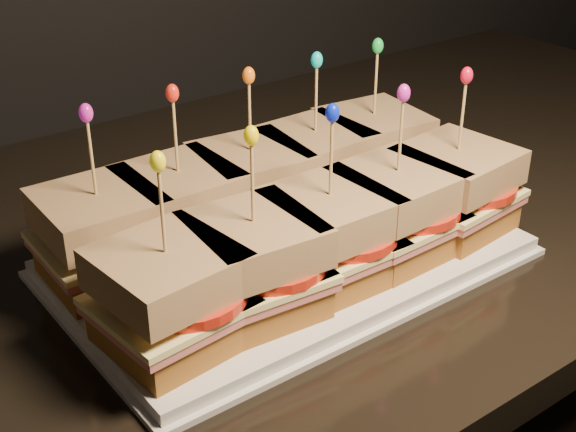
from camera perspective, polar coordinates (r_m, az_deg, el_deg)
granite_slab at (r=0.79m, az=-19.30°, el=-6.84°), size 2.19×0.73×0.04m
platter at (r=0.78m, az=0.00°, el=-2.97°), size 0.43×0.26×0.02m
platter_rim at (r=0.79m, az=0.00°, el=-3.34°), size 0.44×0.28×0.01m
sandwich_0_bread_bot at (r=0.75m, az=-12.89°, el=-3.34°), size 0.10×0.10×0.03m
sandwich_0_ham at (r=0.74m, az=-13.03°, el=-2.17°), size 0.11×0.11×0.01m
sandwich_0_cheese at (r=0.74m, az=-13.09°, el=-1.70°), size 0.11×0.11×0.01m
sandwich_0_tomato at (r=0.73m, az=-12.11°, el=-1.10°), size 0.10×0.10×0.01m
sandwich_0_bread_top at (r=0.72m, az=-13.34°, el=0.30°), size 0.10×0.10×0.03m
sandwich_0_pick at (r=0.70m, az=-13.75°, el=3.70°), size 0.00×0.00×0.09m
sandwich_0_frill at (r=0.69m, az=-14.18°, el=7.12°), size 0.01×0.01×0.02m
sandwich_1_bread_bot at (r=0.78m, az=-7.51°, el=-1.52°), size 0.10×0.10×0.03m
sandwich_1_ham at (r=0.77m, az=-7.59°, el=-0.37°), size 0.11×0.10×0.01m
sandwich_1_cheese at (r=0.77m, az=-7.62°, el=0.09°), size 0.11×0.11×0.01m
sandwich_1_tomato at (r=0.76m, az=-6.65°, el=0.67°), size 0.10×0.10×0.01m
sandwich_1_bread_top at (r=0.75m, az=-7.76°, el=2.04°), size 0.10×0.10×0.03m
sandwich_1_pick at (r=0.73m, az=-7.99°, el=5.34°), size 0.00×0.00×0.09m
sandwich_1_frill at (r=0.72m, az=-8.23°, el=8.65°), size 0.01×0.01×0.02m
sandwich_2_bread_bot at (r=0.82m, az=-2.58°, el=0.17°), size 0.11×0.11×0.03m
sandwich_2_ham at (r=0.81m, az=-2.60°, el=1.28°), size 0.12×0.12×0.01m
sandwich_2_cheese at (r=0.80m, az=-2.61°, el=1.72°), size 0.12×0.12×0.01m
sandwich_2_tomato at (r=0.80m, az=-1.68°, el=2.28°), size 0.10×0.10×0.01m
sandwich_2_bread_top at (r=0.79m, az=-2.66°, el=3.61°), size 0.11×0.11×0.03m
sandwich_2_pick at (r=0.77m, az=-2.73°, el=6.78°), size 0.00×0.00×0.09m
sandwich_2_frill at (r=0.76m, az=-2.81°, el=9.95°), size 0.01×0.01×0.02m
sandwich_3_bread_bot at (r=0.86m, az=1.90°, el=1.70°), size 0.10×0.10×0.03m
sandwich_3_ham at (r=0.85m, az=1.91°, el=2.76°), size 0.11×0.11×0.01m
sandwich_3_cheese at (r=0.85m, az=1.92°, el=3.19°), size 0.11×0.11×0.01m
sandwich_3_tomato at (r=0.85m, az=2.82°, el=3.72°), size 0.10×0.10×0.01m
sandwich_3_bread_top at (r=0.84m, az=1.95°, el=5.00°), size 0.10×0.10×0.03m
sandwich_3_pick at (r=0.82m, az=2.01°, el=8.03°), size 0.00×0.00×0.09m
sandwich_3_frill at (r=0.80m, az=2.06°, el=11.04°), size 0.01×0.01×0.02m
sandwich_4_bread_bot at (r=0.91m, az=5.92°, el=3.06°), size 0.11×0.11×0.03m
sandwich_4_ham at (r=0.90m, az=5.98°, el=4.08°), size 0.12×0.12×0.01m
sandwich_4_cheese at (r=0.90m, az=6.00°, el=4.49°), size 0.12×0.12×0.01m
sandwich_4_tomato at (r=0.90m, az=6.85°, el=4.98°), size 0.10×0.10×0.01m
sandwich_4_bread_top at (r=0.89m, az=6.09°, el=6.21°), size 0.11×0.11×0.03m
sandwich_4_pick at (r=0.87m, az=6.25°, el=9.09°), size 0.00×0.00×0.09m
sandwich_4_frill at (r=0.86m, az=6.41°, el=11.94°), size 0.01×0.01×0.02m
sandwich_5_bread_bot at (r=0.66m, az=-8.27°, el=-7.86°), size 0.11×0.11×0.03m
sandwich_5_ham at (r=0.65m, az=-8.38°, el=-6.59°), size 0.12×0.11×0.01m
sandwich_5_cheese at (r=0.64m, az=-8.42°, el=-6.07°), size 0.12×0.12×0.01m
sandwich_5_tomato at (r=0.64m, az=-7.26°, el=-5.41°), size 0.10×0.10×0.01m
sandwich_5_bread_top at (r=0.63m, az=-8.61°, el=-3.87°), size 0.11×0.11×0.03m
sandwich_5_pick at (r=0.60m, az=-8.92°, el=-0.06°), size 0.00×0.00×0.09m
sandwich_5_frill at (r=0.58m, az=-9.25°, el=3.84°), size 0.01×0.01×0.02m
sandwich_6_bread_bot at (r=0.69m, az=-2.37°, el=-5.54°), size 0.11×0.11×0.03m
sandwich_6_ham at (r=0.68m, az=-2.40°, el=-4.30°), size 0.12×0.11×0.01m
sandwich_6_cheese at (r=0.68m, az=-2.41°, el=-3.80°), size 0.12×0.12×0.01m
sandwich_6_tomato at (r=0.67m, az=-1.29°, el=-3.15°), size 0.10×0.10×0.01m
sandwich_6_bread_top at (r=0.66m, az=-2.46°, el=-1.66°), size 0.11×0.11×0.03m
sandwich_6_pick at (r=0.64m, az=-2.55°, el=2.00°), size 0.00×0.00×0.09m
sandwich_6_frill at (r=0.62m, az=-2.64°, el=5.74°), size 0.01×0.01×0.02m
sandwich_7_bread_bot at (r=0.73m, az=2.88°, el=-3.42°), size 0.10×0.10×0.03m
sandwich_7_ham at (r=0.72m, az=2.91°, el=-2.22°), size 0.11×0.11×0.01m
sandwich_7_cheese at (r=0.72m, az=2.93°, el=-1.74°), size 0.11×0.11×0.01m
sandwich_7_tomato at (r=0.72m, az=3.98°, el=-1.12°), size 0.10×0.10×0.01m
sandwich_7_bread_top at (r=0.70m, az=2.98°, el=0.31°), size 0.10×0.10×0.03m
sandwich_7_pick at (r=0.68m, az=3.08°, el=3.80°), size 0.00×0.00×0.09m
sandwich_7_frill at (r=0.67m, az=3.18°, el=7.33°), size 0.01×0.01×0.02m
sandwich_8_bread_bot at (r=0.78m, az=7.51°, el=-1.51°), size 0.10×0.10×0.03m
sandwich_8_ham at (r=0.77m, az=7.59°, el=-0.37°), size 0.11×0.11×0.01m
sandwich_8_cheese at (r=0.77m, az=7.62°, el=0.09°), size 0.11×0.11×0.01m
sandwich_8_tomato at (r=0.77m, az=8.61°, el=0.67°), size 0.10×0.10×0.01m
sandwich_8_bread_top at (r=0.75m, az=7.76°, el=2.04°), size 0.10×0.10×0.03m
sandwich_8_pick at (r=0.73m, az=7.99°, el=5.34°), size 0.00×0.00×0.09m
sandwich_8_frill at (r=0.72m, az=8.23°, el=8.65°), size 0.01×0.01×0.02m
sandwich_9_bread_bot at (r=0.83m, az=11.56°, el=0.17°), size 0.11×0.11×0.03m
sandwich_9_ham at (r=0.82m, az=11.68°, el=1.25°), size 0.12×0.11×0.01m
sandwich_9_cheese at (r=0.82m, az=11.73°, el=1.69°), size 0.12×0.12×0.01m
sandwich_9_tomato at (r=0.82m, az=12.65°, el=2.23°), size 0.10×0.10×0.01m
sandwich_9_bread_top at (r=0.81m, az=11.92°, el=3.53°), size 0.11×0.11×0.03m
sandwich_9_pick at (r=0.79m, az=12.26°, el=6.64°), size 0.00×0.00×0.09m
sandwich_9_frill at (r=0.78m, az=12.60°, el=9.73°), size 0.01×0.01×0.02m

